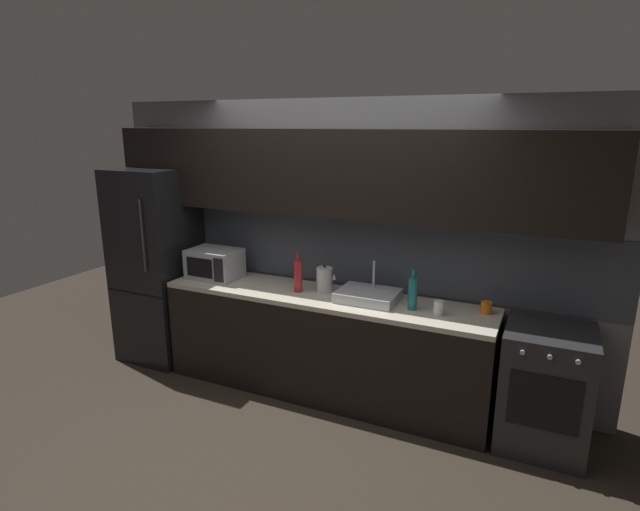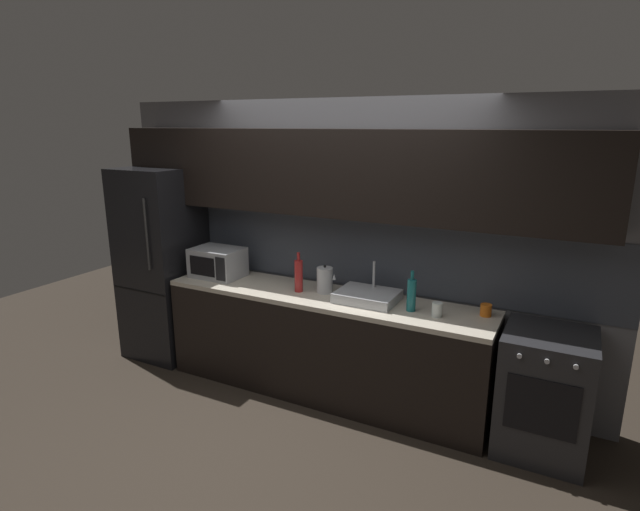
% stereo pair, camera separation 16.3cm
% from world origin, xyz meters
% --- Properties ---
extents(ground_plane, '(10.00, 10.00, 0.00)m').
position_xyz_m(ground_plane, '(0.00, 0.00, 0.00)').
color(ground_plane, '#2D261E').
extents(back_wall, '(4.57, 0.44, 2.50)m').
position_xyz_m(back_wall, '(0.00, 1.20, 1.55)').
color(back_wall, slate).
rests_on(back_wall, ground).
extents(counter_run, '(2.83, 0.60, 0.90)m').
position_xyz_m(counter_run, '(0.00, 0.90, 0.45)').
color(counter_run, black).
rests_on(counter_run, ground).
extents(refrigerator, '(0.68, 0.69, 1.89)m').
position_xyz_m(refrigerator, '(-1.80, 0.90, 0.94)').
color(refrigerator, black).
rests_on(refrigerator, ground).
extents(oven_range, '(0.60, 0.62, 0.90)m').
position_xyz_m(oven_range, '(1.76, 0.90, 0.45)').
color(oven_range, '#232326').
rests_on(oven_range, ground).
extents(microwave, '(0.46, 0.35, 0.27)m').
position_xyz_m(microwave, '(-1.12, 0.92, 1.04)').
color(microwave, '#A8AAAF').
rests_on(microwave, counter_run).
extents(sink_basin, '(0.48, 0.38, 0.30)m').
position_xyz_m(sink_basin, '(0.39, 0.93, 0.94)').
color(sink_basin, '#ADAFB5').
rests_on(sink_basin, counter_run).
extents(kettle, '(0.17, 0.14, 0.24)m').
position_xyz_m(kettle, '(-0.02, 0.96, 1.01)').
color(kettle, '#B7BABF').
rests_on(kettle, counter_run).
extents(wine_bottle_teal, '(0.07, 0.07, 0.32)m').
position_xyz_m(wine_bottle_teal, '(0.77, 0.88, 1.03)').
color(wine_bottle_teal, '#19666B').
rests_on(wine_bottle_teal, counter_run).
extents(wine_bottle_red, '(0.07, 0.07, 0.34)m').
position_xyz_m(wine_bottle_red, '(-0.22, 0.88, 1.04)').
color(wine_bottle_red, '#A82323').
rests_on(wine_bottle_red, counter_run).
extents(mug_orange, '(0.08, 0.08, 0.09)m').
position_xyz_m(mug_orange, '(1.29, 1.03, 0.95)').
color(mug_orange, orange).
rests_on(mug_orange, counter_run).
extents(mug_clear, '(0.08, 0.08, 0.11)m').
position_xyz_m(mug_clear, '(0.97, 0.85, 0.95)').
color(mug_clear, silver).
rests_on(mug_clear, counter_run).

